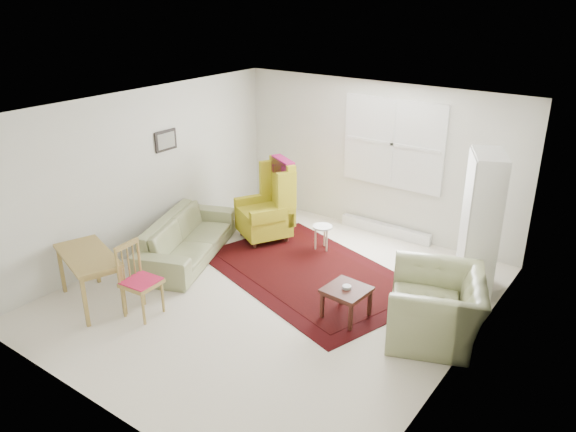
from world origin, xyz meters
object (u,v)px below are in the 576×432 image
Objects in this scene: sofa at (187,231)px; wingback_chair at (263,201)px; coffee_table at (346,303)px; cabinet at (481,224)px; stool at (322,238)px; desk at (91,279)px; desk_chair at (141,281)px; armchair at (437,301)px.

wingback_chair is (0.53, 1.20, 0.23)m from sofa.
coffee_table is (2.83, -0.07, -0.23)m from sofa.
coffee_table is 2.10m from cabinet.
coffee_table is at bearing -48.71° from stool.
sofa is 2.84m from coffee_table.
desk_chair is (0.76, 0.20, 0.12)m from desk.
stool is 3.49m from desk.
coffee_table is at bearing -113.40° from sofa.
stool is 3.03m from desk_chair.
desk_chair reaches higher than desk.
sofa is at bearing 88.69° from desk.
cabinet is at bearing 57.69° from coffee_table.
wingback_chair is 2.62× the size of coffee_table.
armchair is at bearing 12.23° from wingback_chair.
wingback_chair is 0.69× the size of cabinet.
coffee_table reaches higher than stool.
cabinet reaches higher than stool.
desk_chair is (-2.11, -1.43, 0.27)m from coffee_table.
armchair reaches higher than sofa.
sofa is 4.24× the size of coffee_table.
coffee_table is (2.30, -1.27, -0.46)m from wingback_chair.
coffee_table is 0.26× the size of cabinet.
wingback_chair reaches higher than armchair.
desk is (-0.57, -2.90, -0.31)m from wingback_chair.
armchair is 1.47m from cabinet.
stool is (-1.29, 1.47, -0.00)m from coffee_table.
desk_chair is at bearing -83.35° from armchair.
desk is (-1.57, -3.11, 0.15)m from stool.
desk is at bearing -164.83° from cabinet.
stool is 2.47m from cabinet.
wingback_chair is at bearing -168.40° from stool.
cabinet is at bearing 158.24° from armchair.
stool is 0.21× the size of cabinet.
cabinet is 2.03× the size of desk_chair.
stool is (1.54, 1.41, -0.23)m from sofa.
armchair is at bearing -66.12° from desk_chair.
wingback_chair is at bearing 78.84° from desk.
armchair is at bearing 14.66° from coffee_table.
desk_chair is at bearing -105.66° from stool.
armchair reaches higher than desk.
desk is (-3.91, -1.91, -0.12)m from armchair.
cabinet reaches higher than desk_chair.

